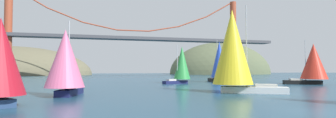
# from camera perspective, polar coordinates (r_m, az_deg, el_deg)

# --- Properties ---
(ground_plane) EXTENTS (360.00, 360.00, 0.00)m
(ground_plane) POSITION_cam_1_polar(r_m,az_deg,el_deg) (22.82, 28.93, -9.82)
(ground_plane) COLOR navy
(headland_left) EXTENTS (77.23, 44.00, 29.11)m
(headland_left) POSITION_cam_1_polar(r_m,az_deg,el_deg) (156.22, -30.09, -2.99)
(headland_left) COLOR #6B664C
(headland_left) RESTS_ON ground_plane
(headland_right) EXTENTS (64.34, 44.00, 39.00)m
(headland_right) POSITION_cam_1_polar(r_m,az_deg,el_deg) (169.14, 11.13, -3.15)
(headland_right) COLOR #5B6647
(headland_right) RESTS_ON ground_plane
(suspension_bridge) EXTENTS (128.78, 6.00, 34.47)m
(suspension_bridge) POSITION_cam_1_polar(r_m,az_deg,el_deg) (113.07, -7.41, 4.64)
(suspension_bridge) COLOR #A34228
(suspension_bridge) RESTS_ON ground_plane
(sailboat_green_sail) EXTENTS (7.04, 4.65, 8.39)m
(sailboat_green_sail) POSITION_cam_1_polar(r_m,az_deg,el_deg) (58.57, 2.89, -1.05)
(sailboat_green_sail) COLOR #191E4C
(sailboat_green_sail) RESTS_ON ground_plane
(sailboat_yellow_sail) EXTENTS (10.11, 8.12, 11.64)m
(sailboat_yellow_sail) POSITION_cam_1_polar(r_m,az_deg,el_deg) (37.25, 13.71, 2.10)
(sailboat_yellow_sail) COLOR white
(sailboat_yellow_sail) RESTS_ON ground_plane
(sailboat_pink_spinnaker) EXTENTS (5.30, 7.53, 8.94)m
(sailboat_pink_spinnaker) POSITION_cam_1_polar(r_m,az_deg,el_deg) (33.04, -20.90, -0.28)
(sailboat_pink_spinnaker) COLOR #191E4C
(sailboat_pink_spinnaker) RESTS_ON ground_plane
(sailboat_blue_spinnaker) EXTENTS (4.42, 8.15, 10.13)m
(sailboat_blue_spinnaker) POSITION_cam_1_polar(r_m,az_deg,el_deg) (64.97, 10.76, -0.50)
(sailboat_blue_spinnaker) COLOR black
(sailboat_blue_spinnaker) RESTS_ON ground_plane
(sailboat_scarlet_sail) EXTENTS (9.29, 6.99, 9.15)m
(sailboat_scarlet_sail) POSITION_cam_1_polar(r_m,az_deg,el_deg) (63.01, 28.34, -0.68)
(sailboat_scarlet_sail) COLOR black
(sailboat_scarlet_sail) RESTS_ON ground_plane
(channel_buoy) EXTENTS (1.10, 1.10, 2.64)m
(channel_buoy) POSITION_cam_1_polar(r_m,az_deg,el_deg) (49.82, -31.47, -5.02)
(channel_buoy) COLOR red
(channel_buoy) RESTS_ON ground_plane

